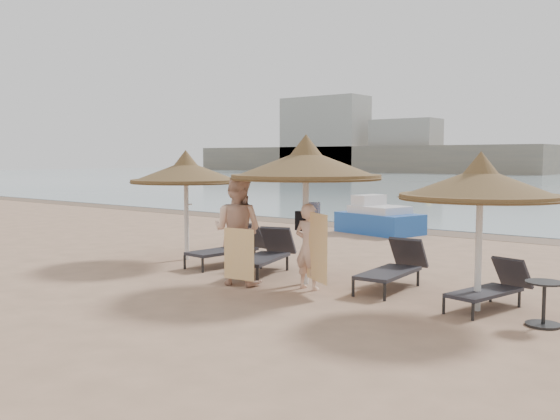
% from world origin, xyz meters
% --- Properties ---
extents(ground, '(160.00, 160.00, 0.00)m').
position_xyz_m(ground, '(0.00, 0.00, 0.00)').
color(ground, tan).
rests_on(ground, ground).
extents(wet_sand_strip, '(200.00, 1.60, 0.01)m').
position_xyz_m(wet_sand_strip, '(0.00, 9.40, 0.00)').
color(wet_sand_strip, brown).
rests_on(wet_sand_strip, ground).
extents(far_shore, '(150.00, 54.80, 12.00)m').
position_xyz_m(far_shore, '(-25.10, 77.82, 2.91)').
color(far_shore, '#786C58').
rests_on(far_shore, ground).
extents(palapa_left, '(2.54, 2.54, 2.52)m').
position_xyz_m(palapa_left, '(-2.99, 1.01, 2.00)').
color(palapa_left, silver).
rests_on(palapa_left, ground).
extents(palapa_center, '(2.80, 2.80, 2.77)m').
position_xyz_m(palapa_center, '(0.78, 0.46, 2.21)').
color(palapa_center, silver).
rests_on(palapa_center, ground).
extents(palapa_right, '(2.47, 2.47, 2.45)m').
position_xyz_m(palapa_right, '(4.04, 0.45, 1.95)').
color(palapa_right, silver).
rests_on(palapa_right, ground).
extents(lounger_far_left, '(0.83, 2.02, 0.88)m').
position_xyz_m(lounger_far_left, '(-1.72, 1.15, 0.40)').
color(lounger_far_left, black).
rests_on(lounger_far_left, ground).
extents(lounger_near_left, '(1.19, 2.10, 0.90)m').
position_xyz_m(lounger_near_left, '(-0.50, 0.84, 0.40)').
color(lounger_near_left, black).
rests_on(lounger_near_left, ground).
extents(lounger_near_right, '(0.77, 1.96, 0.86)m').
position_xyz_m(lounger_near_right, '(2.25, 1.14, 0.39)').
color(lounger_near_right, black).
rests_on(lounger_near_right, ground).
extents(lounger_far_right, '(0.90, 1.76, 0.75)m').
position_xyz_m(lounger_far_right, '(4.16, 0.76, 0.34)').
color(lounger_far_right, black).
rests_on(lounger_far_right, ground).
extents(side_table, '(0.52, 0.52, 0.63)m').
position_xyz_m(side_table, '(5.09, 0.16, 0.30)').
color(side_table, black).
rests_on(side_table, ground).
extents(person_left, '(1.20, 0.91, 2.32)m').
position_xyz_m(person_left, '(-0.21, -0.33, 1.16)').
color(person_left, '#E0B194').
rests_on(person_left, ground).
extents(person_right, '(0.83, 0.55, 1.78)m').
position_xyz_m(person_right, '(1.10, 0.11, 0.89)').
color(person_right, '#E0B194').
rests_on(person_right, ground).
extents(towel_left, '(0.66, 0.08, 0.92)m').
position_xyz_m(towel_left, '(0.14, -0.68, 0.63)').
color(towel_left, orange).
rests_on(towel_left, ground).
extents(towel_right, '(0.73, 0.45, 1.18)m').
position_xyz_m(towel_right, '(1.45, -0.14, 0.82)').
color(towel_right, orange).
rests_on(towel_right, ground).
extents(bag_patterned, '(0.33, 0.18, 0.40)m').
position_xyz_m(bag_patterned, '(0.78, 0.64, 1.31)').
color(bag_patterned, silver).
rests_on(bag_patterned, ground).
extents(bag_dark, '(0.26, 0.15, 0.35)m').
position_xyz_m(bag_dark, '(0.78, 0.30, 1.19)').
color(bag_dark, black).
rests_on(bag_dark, ground).
extents(pedal_boat, '(2.78, 2.02, 1.17)m').
position_xyz_m(pedal_boat, '(-1.99, 8.16, 0.43)').
color(pedal_boat, '#2155B1').
rests_on(pedal_boat, ground).
extents(buoy_left, '(0.34, 0.34, 0.34)m').
position_xyz_m(buoy_left, '(-7.14, 22.93, 0.17)').
color(buoy_left, yellow).
rests_on(buoy_left, ground).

